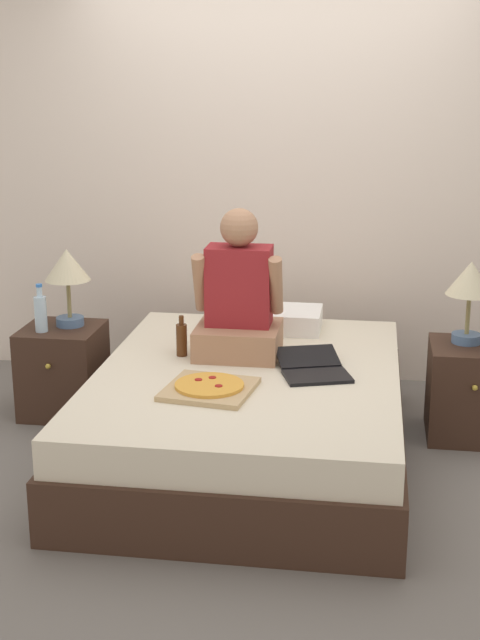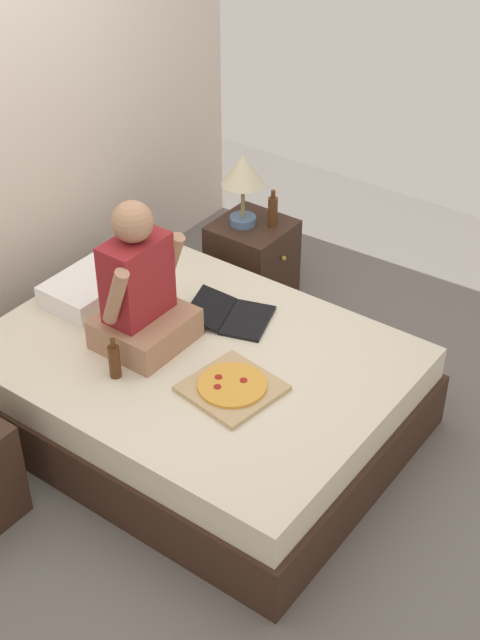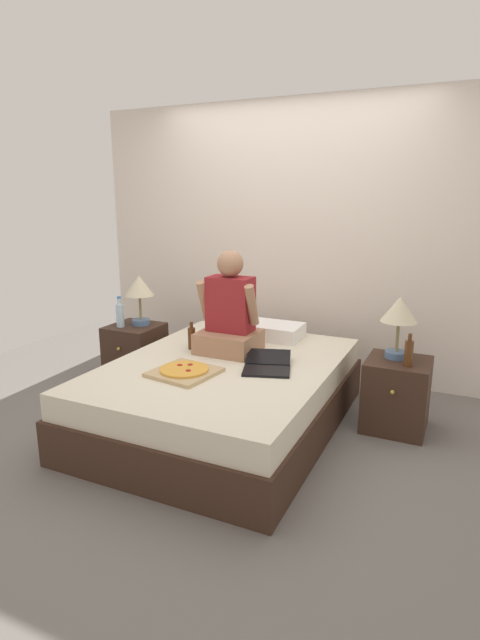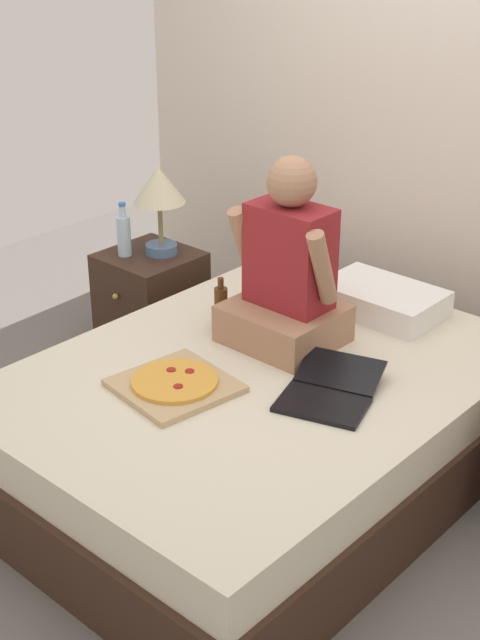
# 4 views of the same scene
# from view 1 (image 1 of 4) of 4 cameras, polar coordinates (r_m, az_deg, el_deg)

# --- Properties ---
(ground_plane) EXTENTS (5.95, 5.95, 0.00)m
(ground_plane) POSITION_cam_1_polar(r_m,az_deg,el_deg) (4.70, 0.49, -8.83)
(ground_plane) COLOR #66605B
(wall_back) EXTENTS (3.95, 0.12, 2.50)m
(wall_back) POSITION_cam_1_polar(r_m,az_deg,el_deg) (5.69, 2.51, 8.70)
(wall_back) COLOR beige
(wall_back) RESTS_ON ground
(bed) EXTENTS (1.56, 2.07, 0.48)m
(bed) POSITION_cam_1_polar(r_m,az_deg,el_deg) (4.60, 0.50, -6.13)
(bed) COLOR #382319
(bed) RESTS_ON ground
(nightstand_left) EXTENTS (0.44, 0.47, 0.52)m
(nightstand_left) POSITION_cam_1_polar(r_m,az_deg,el_deg) (5.30, -11.24, -3.18)
(nightstand_left) COLOR #382319
(nightstand_left) RESTS_ON ground
(lamp_on_left_nightstand) EXTENTS (0.26, 0.26, 0.45)m
(lamp_on_left_nightstand) POSITION_cam_1_polar(r_m,az_deg,el_deg) (5.17, -10.99, 3.13)
(lamp_on_left_nightstand) COLOR #4C6B93
(lamp_on_left_nightstand) RESTS_ON nightstand_left
(water_bottle) EXTENTS (0.07, 0.07, 0.28)m
(water_bottle) POSITION_cam_1_polar(r_m,az_deg,el_deg) (5.14, -12.64, 0.47)
(water_bottle) COLOR silver
(water_bottle) RESTS_ON nightstand_left
(nightstand_right) EXTENTS (0.44, 0.47, 0.52)m
(nightstand_right) POSITION_cam_1_polar(r_m,az_deg,el_deg) (5.03, 14.45, -4.42)
(nightstand_right) COLOR #382319
(nightstand_right) RESTS_ON ground
(lamp_on_right_nightstand) EXTENTS (0.26, 0.26, 0.45)m
(lamp_on_right_nightstand) POSITION_cam_1_polar(r_m,az_deg,el_deg) (4.91, 14.52, 2.23)
(lamp_on_right_nightstand) COLOR #4C6B93
(lamp_on_right_nightstand) RESTS_ON nightstand_right
(pillow) EXTENTS (0.52, 0.34, 0.12)m
(pillow) POSITION_cam_1_polar(r_m,az_deg,el_deg) (5.20, 2.34, 0.07)
(pillow) COLOR white
(pillow) RESTS_ON bed
(person_seated) EXTENTS (0.47, 0.40, 0.78)m
(person_seated) POSITION_cam_1_polar(r_m,az_deg,el_deg) (4.69, -0.08, 1.18)
(person_seated) COLOR #A37556
(person_seated) RESTS_ON bed
(laptop) EXTENTS (0.43, 0.49, 0.07)m
(laptop) POSITION_cam_1_polar(r_m,az_deg,el_deg) (4.48, 4.74, -3.18)
(laptop) COLOR black
(laptop) RESTS_ON bed
(pizza_box) EXTENTS (0.45, 0.45, 0.04)m
(pizza_box) POSITION_cam_1_polar(r_m,az_deg,el_deg) (4.22, -1.97, -4.36)
(pizza_box) COLOR tan
(pizza_box) RESTS_ON bed
(beer_bottle_on_bed) EXTENTS (0.06, 0.06, 0.22)m
(beer_bottle_on_bed) POSITION_cam_1_polar(r_m,az_deg,el_deg) (4.72, -3.76, -1.22)
(beer_bottle_on_bed) COLOR #4C2811
(beer_bottle_on_bed) RESTS_ON bed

